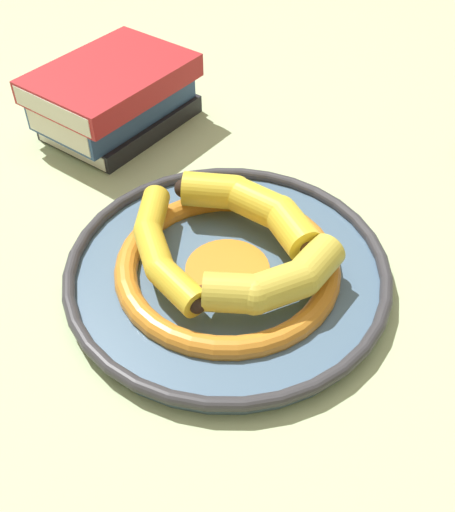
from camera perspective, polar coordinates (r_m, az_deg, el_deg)
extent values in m
plane|color=#B2C693|center=(0.65, -3.10, -1.68)|extent=(2.80, 2.80, 0.00)
cylinder|color=slate|center=(0.64, 0.00, -1.73)|extent=(0.33, 0.33, 0.01)
torus|color=orange|center=(0.63, 0.00, -1.02)|extent=(0.24, 0.24, 0.02)
cylinder|color=orange|center=(0.63, 0.00, -1.21)|extent=(0.09, 0.09, 0.00)
torus|color=#333338|center=(0.63, 0.00, -1.07)|extent=(0.35, 0.35, 0.01)
cylinder|color=yellow|center=(0.63, 6.22, 2.53)|extent=(0.07, 0.05, 0.04)
cylinder|color=yellow|center=(0.66, 2.84, 5.12)|extent=(0.07, 0.05, 0.04)
cylinder|color=yellow|center=(0.68, -1.73, 6.26)|extent=(0.07, 0.07, 0.04)
sphere|color=yellow|center=(0.65, 4.99, 4.12)|extent=(0.04, 0.04, 0.04)
sphere|color=yellow|center=(0.67, 0.77, 6.07)|extent=(0.04, 0.04, 0.04)
cone|color=#472D19|center=(0.61, 7.52, 0.83)|extent=(0.04, 0.04, 0.03)
sphere|color=black|center=(0.68, -4.19, 6.44)|extent=(0.02, 0.02, 0.02)
cylinder|color=gold|center=(0.66, -7.17, 4.10)|extent=(0.06, 0.06, 0.03)
cylinder|color=gold|center=(0.62, -7.05, 0.59)|extent=(0.07, 0.05, 0.03)
cylinder|color=gold|center=(0.58, -4.73, -2.97)|extent=(0.06, 0.03, 0.03)
sphere|color=gold|center=(0.64, -7.62, 2.36)|extent=(0.03, 0.03, 0.03)
sphere|color=gold|center=(0.59, -6.43, -1.32)|extent=(0.03, 0.03, 0.03)
cone|color=#472D19|center=(0.68, -6.75, 5.73)|extent=(0.04, 0.04, 0.02)
sphere|color=black|center=(0.56, -2.92, -4.71)|extent=(0.02, 0.02, 0.02)
cylinder|color=gold|center=(0.56, 0.22, -3.53)|extent=(0.06, 0.06, 0.04)
cylinder|color=gold|center=(0.57, 5.00, -2.87)|extent=(0.05, 0.06, 0.04)
cylinder|color=gold|center=(0.60, 8.42, -0.70)|extent=(0.05, 0.06, 0.04)
sphere|color=gold|center=(0.56, 2.76, -3.66)|extent=(0.04, 0.04, 0.04)
sphere|color=gold|center=(0.58, 7.17, -2.10)|extent=(0.04, 0.04, 0.04)
cone|color=#472D19|center=(0.57, -2.31, -3.39)|extent=(0.04, 0.04, 0.03)
sphere|color=black|center=(0.61, 9.60, 0.63)|extent=(0.02, 0.02, 0.02)
cube|color=black|center=(0.89, -10.05, 12.87)|extent=(0.18, 0.22, 0.03)
cube|color=white|center=(0.89, -10.27, 12.73)|extent=(0.17, 0.21, 0.02)
cube|color=#2D4C84|center=(0.87, -10.78, 14.45)|extent=(0.17, 0.23, 0.04)
cube|color=white|center=(0.87, -11.02, 14.31)|extent=(0.16, 0.22, 0.03)
cube|color=#AD2328|center=(0.84, -11.03, 16.29)|extent=(0.20, 0.24, 0.03)
cube|color=white|center=(0.84, -11.28, 16.15)|extent=(0.18, 0.23, 0.03)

